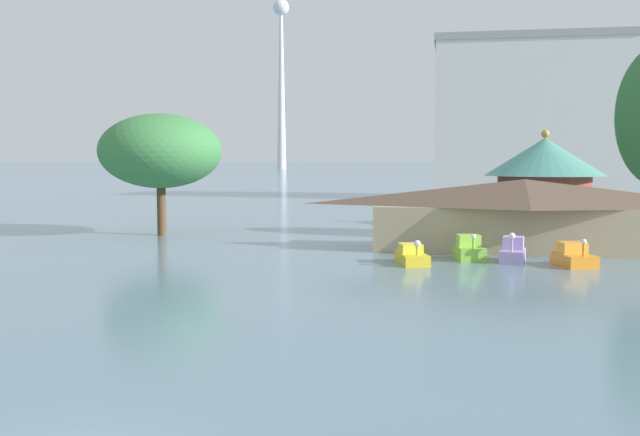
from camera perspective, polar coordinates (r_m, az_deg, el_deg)
The scene contains 9 objects.
pedal_boat_yellow at distance 40.54m, azimuth 7.32°, elevation -3.00°, with size 2.17×3.14×1.47m.
pedal_boat_lime at distance 42.72m, azimuth 11.81°, elevation -2.50°, with size 1.93×2.57×1.62m.
pedal_boat_lavender at distance 42.50m, azimuth 15.12°, elevation -2.61°, with size 1.70×2.74×1.78m.
pedal_boat_orange at distance 41.74m, azimuth 19.56°, elevation -2.92°, with size 2.33×2.89×1.62m.
boathouse at distance 47.35m, azimuth 15.95°, elevation 0.36°, with size 20.30×5.90×4.59m.
green_roof_pavilion at distance 64.20m, azimuth 17.44°, elevation 3.15°, with size 10.11×10.11×8.34m.
shoreline_tree_tall_left at distance 56.15m, azimuth -12.60°, elevation 5.22°, with size 9.34×9.34×9.30m.
background_building_block at distance 108.19m, azimuth 16.28°, elevation 7.58°, with size 26.89×14.06×22.99m.
distant_broadcast_tower at distance 378.02m, azimuth -3.11°, elevation 13.97°, with size 8.23×8.23×162.92m.
Camera 1 is at (7.07, -11.94, 5.94)m, focal length 40.15 mm.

